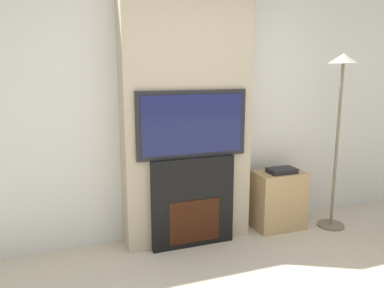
{
  "coord_description": "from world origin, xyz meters",
  "views": [
    {
      "loc": [
        -1.15,
        -1.48,
        1.68
      ],
      "look_at": [
        0.0,
        1.7,
        0.99
      ],
      "focal_mm": 35.0,
      "sensor_mm": 36.0,
      "label": 1
    }
  ],
  "objects_px": {
    "fireplace": "(192,202)",
    "media_stand": "(279,199)",
    "floor_lamp": "(340,98)",
    "television": "(192,124)"
  },
  "relations": [
    {
      "from": "television",
      "to": "media_stand",
      "type": "height_order",
      "value": "television"
    },
    {
      "from": "media_stand",
      "to": "floor_lamp",
      "type": "bearing_deg",
      "value": -16.84
    },
    {
      "from": "fireplace",
      "to": "television",
      "type": "distance_m",
      "value": 0.75
    },
    {
      "from": "fireplace",
      "to": "television",
      "type": "height_order",
      "value": "television"
    },
    {
      "from": "fireplace",
      "to": "media_stand",
      "type": "bearing_deg",
      "value": 3.07
    },
    {
      "from": "floor_lamp",
      "to": "media_stand",
      "type": "relative_size",
      "value": 2.74
    },
    {
      "from": "fireplace",
      "to": "media_stand",
      "type": "distance_m",
      "value": 1.0
    },
    {
      "from": "television",
      "to": "floor_lamp",
      "type": "distance_m",
      "value": 1.57
    },
    {
      "from": "television",
      "to": "floor_lamp",
      "type": "xyz_separation_m",
      "value": [
        1.56,
        -0.11,
        0.2
      ]
    },
    {
      "from": "floor_lamp",
      "to": "fireplace",
      "type": "bearing_deg",
      "value": 175.73
    }
  ]
}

